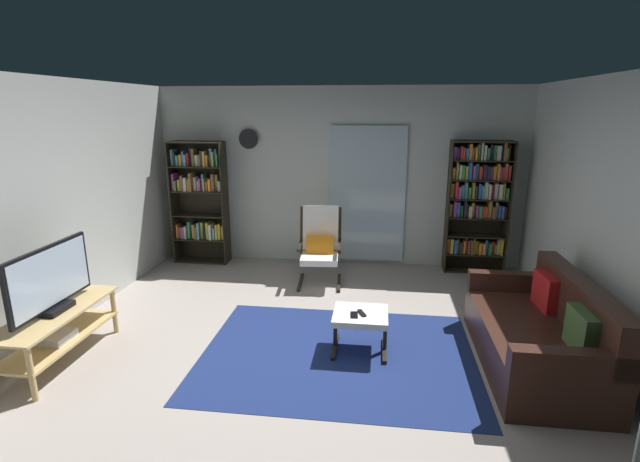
{
  "coord_description": "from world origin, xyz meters",
  "views": [
    {
      "loc": [
        0.6,
        -3.94,
        2.3
      ],
      "look_at": [
        -0.05,
        1.13,
        0.94
      ],
      "focal_mm": 26.14,
      "sensor_mm": 36.0,
      "label": 1
    }
  ],
  "objects_px": {
    "bookshelf_near_tv": "(200,198)",
    "ottoman": "(360,319)",
    "lounge_armchair": "(320,244)",
    "television": "(51,281)",
    "tv_remote": "(362,313)",
    "wall_clock": "(249,139)",
    "bookshelf_near_sofa": "(478,200)",
    "tv_stand": "(57,328)",
    "leather_sofa": "(541,335)",
    "cell_phone": "(354,315)"
  },
  "relations": [
    {
      "from": "cell_phone",
      "to": "wall_clock",
      "type": "height_order",
      "value": "wall_clock"
    },
    {
      "from": "bookshelf_near_tv",
      "to": "bookshelf_near_sofa",
      "type": "height_order",
      "value": "bookshelf_near_sofa"
    },
    {
      "from": "bookshelf_near_tv",
      "to": "tv_remote",
      "type": "relative_size",
      "value": 12.69
    },
    {
      "from": "bookshelf_near_sofa",
      "to": "ottoman",
      "type": "relative_size",
      "value": 3.58
    },
    {
      "from": "bookshelf_near_tv",
      "to": "ottoman",
      "type": "bearing_deg",
      "value": -44.23
    },
    {
      "from": "ottoman",
      "to": "television",
      "type": "bearing_deg",
      "value": -168.85
    },
    {
      "from": "television",
      "to": "bookshelf_near_tv",
      "type": "height_order",
      "value": "bookshelf_near_tv"
    },
    {
      "from": "bookshelf_near_tv",
      "to": "leather_sofa",
      "type": "xyz_separation_m",
      "value": [
        4.15,
        -2.51,
        -0.69
      ]
    },
    {
      "from": "bookshelf_near_tv",
      "to": "television",
      "type": "bearing_deg",
      "value": -94.49
    },
    {
      "from": "ottoman",
      "to": "lounge_armchair",
      "type": "bearing_deg",
      "value": 108.96
    },
    {
      "from": "leather_sofa",
      "to": "wall_clock",
      "type": "xyz_separation_m",
      "value": [
        -3.43,
        2.72,
        1.55
      ]
    },
    {
      "from": "television",
      "to": "tv_remote",
      "type": "bearing_deg",
      "value": 10.59
    },
    {
      "from": "television",
      "to": "tv_remote",
      "type": "distance_m",
      "value": 2.84
    },
    {
      "from": "lounge_armchair",
      "to": "ottoman",
      "type": "xyz_separation_m",
      "value": [
        0.62,
        -1.81,
        -0.21
      ]
    },
    {
      "from": "television",
      "to": "tv_stand",
      "type": "bearing_deg",
      "value": -104.14
    },
    {
      "from": "leather_sofa",
      "to": "tv_stand",
      "type": "bearing_deg",
      "value": -173.6
    },
    {
      "from": "bookshelf_near_sofa",
      "to": "leather_sofa",
      "type": "relative_size",
      "value": 1.04
    },
    {
      "from": "tv_remote",
      "to": "ottoman",
      "type": "bearing_deg",
      "value": 92.11
    },
    {
      "from": "tv_stand",
      "to": "wall_clock",
      "type": "bearing_deg",
      "value": 73.29
    },
    {
      "from": "bookshelf_near_tv",
      "to": "lounge_armchair",
      "type": "height_order",
      "value": "bookshelf_near_tv"
    },
    {
      "from": "tv_stand",
      "to": "wall_clock",
      "type": "height_order",
      "value": "wall_clock"
    },
    {
      "from": "lounge_armchair",
      "to": "tv_stand",
      "type": "bearing_deg",
      "value": -132.04
    },
    {
      "from": "ottoman",
      "to": "tv_remote",
      "type": "distance_m",
      "value": 0.08
    },
    {
      "from": "lounge_armchair",
      "to": "tv_remote",
      "type": "relative_size",
      "value": 7.1
    },
    {
      "from": "tv_remote",
      "to": "wall_clock",
      "type": "bearing_deg",
      "value": 100.8
    },
    {
      "from": "tv_stand",
      "to": "cell_phone",
      "type": "xyz_separation_m",
      "value": [
        2.7,
        0.48,
        0.07
      ]
    },
    {
      "from": "ottoman",
      "to": "tv_remote",
      "type": "xyz_separation_m",
      "value": [
        0.01,
        -0.03,
        0.08
      ]
    },
    {
      "from": "bookshelf_near_tv",
      "to": "bookshelf_near_sofa",
      "type": "xyz_separation_m",
      "value": [
        4.03,
        0.07,
        0.06
      ]
    },
    {
      "from": "bookshelf_near_tv",
      "to": "ottoman",
      "type": "distance_m",
      "value": 3.58
    },
    {
      "from": "wall_clock",
      "to": "tv_stand",
      "type": "bearing_deg",
      "value": -106.71
    },
    {
      "from": "tv_stand",
      "to": "wall_clock",
      "type": "xyz_separation_m",
      "value": [
        0.96,
        3.21,
        1.52
      ]
    },
    {
      "from": "lounge_armchair",
      "to": "ottoman",
      "type": "relative_size",
      "value": 1.96
    },
    {
      "from": "tv_remote",
      "to": "cell_phone",
      "type": "height_order",
      "value": "tv_remote"
    },
    {
      "from": "bookshelf_near_tv",
      "to": "wall_clock",
      "type": "relative_size",
      "value": 6.3
    },
    {
      "from": "television",
      "to": "lounge_armchair",
      "type": "relative_size",
      "value": 1.02
    },
    {
      "from": "bookshelf_near_sofa",
      "to": "ottoman",
      "type": "distance_m",
      "value": 3.03
    },
    {
      "from": "leather_sofa",
      "to": "wall_clock",
      "type": "relative_size",
      "value": 6.2
    },
    {
      "from": "tv_stand",
      "to": "ottoman",
      "type": "xyz_separation_m",
      "value": [
        2.76,
        0.55,
        -0.0
      ]
    },
    {
      "from": "leather_sofa",
      "to": "cell_phone",
      "type": "height_order",
      "value": "leather_sofa"
    },
    {
      "from": "leather_sofa",
      "to": "bookshelf_near_sofa",
      "type": "bearing_deg",
      "value": 92.72
    },
    {
      "from": "lounge_armchair",
      "to": "ottoman",
      "type": "distance_m",
      "value": 1.93
    },
    {
      "from": "television",
      "to": "leather_sofa",
      "type": "xyz_separation_m",
      "value": [
        4.39,
        0.48,
        -0.5
      ]
    },
    {
      "from": "bookshelf_near_tv",
      "to": "cell_phone",
      "type": "bearing_deg",
      "value": -45.68
    },
    {
      "from": "tv_stand",
      "to": "bookshelf_near_tv",
      "type": "bearing_deg",
      "value": 85.48
    },
    {
      "from": "leather_sofa",
      "to": "wall_clock",
      "type": "height_order",
      "value": "wall_clock"
    },
    {
      "from": "television",
      "to": "lounge_armchair",
      "type": "height_order",
      "value": "television"
    },
    {
      "from": "tv_stand",
      "to": "leather_sofa",
      "type": "height_order",
      "value": "leather_sofa"
    },
    {
      "from": "bookshelf_near_sofa",
      "to": "lounge_armchair",
      "type": "height_order",
      "value": "bookshelf_near_sofa"
    },
    {
      "from": "tv_remote",
      "to": "bookshelf_near_tv",
      "type": "bearing_deg",
      "value": 112.44
    },
    {
      "from": "lounge_armchair",
      "to": "tv_remote",
      "type": "bearing_deg",
      "value": -70.95
    }
  ]
}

